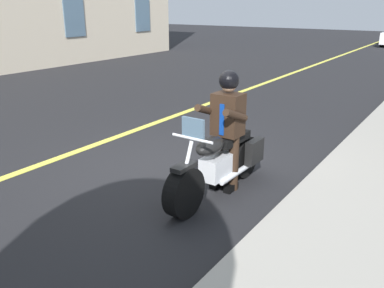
# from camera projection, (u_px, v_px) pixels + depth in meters

# --- Properties ---
(ground_plane) EXTENTS (80.00, 80.00, 0.00)m
(ground_plane) POSITION_uv_depth(u_px,v_px,m) (171.00, 171.00, 6.58)
(ground_plane) COLOR black
(lane_center_stripe) EXTENTS (60.00, 0.16, 0.01)m
(lane_center_stripe) POSITION_uv_depth(u_px,v_px,m) (87.00, 148.00, 7.64)
(lane_center_stripe) COLOR #E5DB4C
(lane_center_stripe) RESTS_ON ground_plane
(motorcycle_main) EXTENTS (2.21, 0.60, 1.26)m
(motorcycle_main) POSITION_uv_depth(u_px,v_px,m) (219.00, 163.00, 5.70)
(motorcycle_main) COLOR black
(motorcycle_main) RESTS_ON ground_plane
(rider_main) EXTENTS (0.62, 0.55, 1.74)m
(rider_main) POSITION_uv_depth(u_px,v_px,m) (227.00, 120.00, 5.66)
(rider_main) COLOR black
(rider_main) RESTS_ON ground_plane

